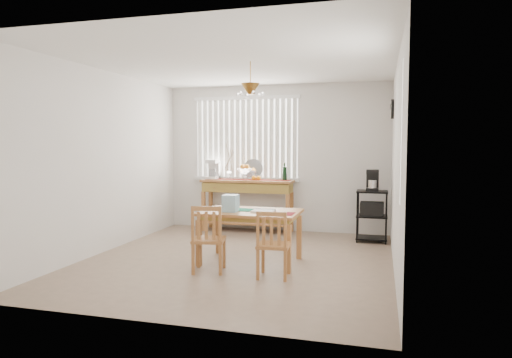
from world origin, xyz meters
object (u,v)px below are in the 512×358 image
(dining_table, at_px, (250,217))
(chair_left, at_px, (208,239))
(chair_right, at_px, (273,245))
(sideboard, at_px, (248,193))
(cart_items, at_px, (372,181))
(wire_cart, at_px, (372,211))

(dining_table, relative_size, chair_left, 1.56)
(chair_right, bearing_deg, sideboard, 112.15)
(dining_table, distance_m, chair_right, 0.79)
(chair_left, height_order, chair_right, chair_left)
(chair_right, bearing_deg, chair_left, 178.03)
(sideboard, bearing_deg, chair_right, -67.85)
(dining_table, height_order, chair_right, chair_right)
(sideboard, xyz_separation_m, dining_table, (0.64, -2.06, -0.09))
(cart_items, bearing_deg, sideboard, 171.86)
(dining_table, height_order, chair_left, chair_left)
(dining_table, bearing_deg, sideboard, 107.23)
(cart_items, xyz_separation_m, chair_right, (-1.06, -2.37, -0.58))
(cart_items, bearing_deg, wire_cart, -90.00)
(wire_cart, height_order, chair_right, wire_cart)
(cart_items, height_order, chair_right, cart_items)
(wire_cart, bearing_deg, chair_right, -114.13)
(sideboard, xyz_separation_m, cart_items, (2.15, -0.31, 0.28))
(sideboard, distance_m, chair_right, 2.90)
(chair_right, bearing_deg, wire_cart, 65.87)
(sideboard, relative_size, chair_right, 2.06)
(sideboard, distance_m, chair_left, 2.68)
(wire_cart, height_order, chair_left, chair_left)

